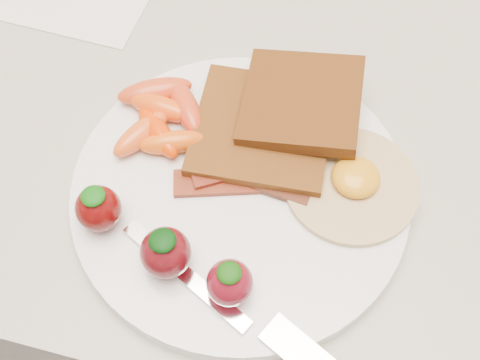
# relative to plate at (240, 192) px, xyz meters

# --- Properties ---
(counter) EXTENTS (2.00, 0.60, 0.90)m
(counter) POSITION_rel_plate_xyz_m (-0.00, 0.14, -0.46)
(counter) COLOR gray
(counter) RESTS_ON ground
(plate) EXTENTS (0.27, 0.27, 0.02)m
(plate) POSITION_rel_plate_xyz_m (0.00, 0.00, 0.00)
(plate) COLOR white
(plate) RESTS_ON counter
(toast_lower) EXTENTS (0.12, 0.12, 0.01)m
(toast_lower) POSITION_rel_plate_xyz_m (0.01, 0.05, 0.02)
(toast_lower) COLOR #3F2006
(toast_lower) RESTS_ON plate
(toast_upper) EXTENTS (0.10, 0.10, 0.02)m
(toast_upper) POSITION_rel_plate_xyz_m (0.03, 0.08, 0.03)
(toast_upper) COLOR #34140A
(toast_upper) RESTS_ON toast_lower
(fried_egg) EXTENTS (0.12, 0.12, 0.02)m
(fried_egg) POSITION_rel_plate_xyz_m (0.09, 0.02, 0.01)
(fried_egg) COLOR beige
(fried_egg) RESTS_ON plate
(bacon_strips) EXTENTS (0.11, 0.08, 0.01)m
(bacon_strips) POSITION_rel_plate_xyz_m (0.00, 0.01, 0.01)
(bacon_strips) COLOR #4E1D0D
(bacon_strips) RESTS_ON plate
(baby_carrots) EXTENTS (0.09, 0.10, 0.02)m
(baby_carrots) POSITION_rel_plate_xyz_m (-0.08, 0.04, 0.02)
(baby_carrots) COLOR #E44B0E
(baby_carrots) RESTS_ON plate
(strawberries) EXTENTS (0.14, 0.07, 0.05)m
(strawberries) POSITION_rel_plate_xyz_m (-0.04, -0.07, 0.03)
(strawberries) COLOR #500706
(strawberries) RESTS_ON plate
(fork) EXTENTS (0.17, 0.09, 0.00)m
(fork) POSITION_rel_plate_xyz_m (0.02, -0.10, 0.01)
(fork) COLOR white
(fork) RESTS_ON plate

